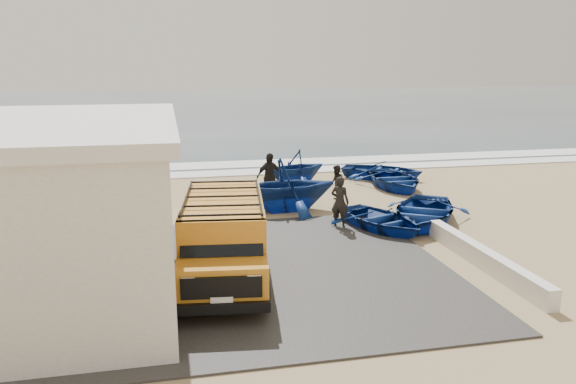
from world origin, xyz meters
TOP-DOWN VIEW (x-y plane):
  - ground at (0.00, 0.00)m, footprint 160.00×160.00m
  - slab at (-2.00, -2.00)m, footprint 12.00×10.00m
  - ocean at (0.00, 56.00)m, footprint 180.00×88.00m
  - surf_line at (0.00, 12.00)m, footprint 180.00×1.60m
  - surf_wash at (0.00, 14.50)m, footprint 180.00×2.20m
  - building at (-7.50, -2.00)m, footprint 8.40×9.40m
  - parapet at (5.00, -3.00)m, footprint 0.35×6.00m
  - van at (-2.21, -2.44)m, footprint 2.68×5.50m
  - boat_near_left at (3.53, 1.02)m, footprint 3.65×4.26m
  - boat_near_right at (5.28, 1.43)m, footprint 4.91×5.28m
  - boat_mid_left at (0.88, 4.18)m, footprint 4.18×3.70m
  - boat_mid_right at (6.51, 7.01)m, footprint 2.94×4.11m
  - boat_far_left at (2.30, 8.85)m, footprint 3.85×3.60m
  - boat_far_right at (6.77, 9.14)m, footprint 4.84×4.50m
  - fisherman_front at (2.23, 1.65)m, footprint 0.79×0.75m
  - fisherman_middle at (3.20, 5.23)m, footprint 0.70×0.83m
  - fisherman_back at (0.54, 6.00)m, footprint 1.26×0.82m

SIDE VIEW (x-z plane):
  - ground at x=0.00m, z-range 0.00..0.00m
  - ocean at x=0.00m, z-range 0.00..0.01m
  - surf_wash at x=0.00m, z-range 0.00..0.04m
  - slab at x=-2.00m, z-range 0.00..0.05m
  - surf_line at x=0.00m, z-range 0.00..0.06m
  - parapet at x=5.00m, z-range 0.00..0.55m
  - boat_near_left at x=3.53m, z-range 0.00..0.74m
  - boat_far_right at x=6.77m, z-range 0.00..0.82m
  - boat_mid_right at x=6.51m, z-range 0.00..0.85m
  - boat_near_right at x=5.28m, z-range 0.00..0.89m
  - fisherman_middle at x=3.20m, z-range 0.00..1.51m
  - boat_far_left at x=2.30m, z-range 0.00..1.64m
  - fisherman_front at x=2.23m, z-range 0.00..1.81m
  - fisherman_back at x=0.54m, z-range 0.00..1.99m
  - boat_mid_left at x=0.88m, z-range 0.00..2.05m
  - van at x=-2.21m, z-range 0.09..2.35m
  - building at x=-7.50m, z-range 0.01..4.31m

